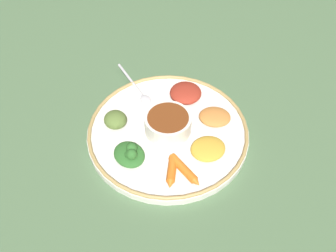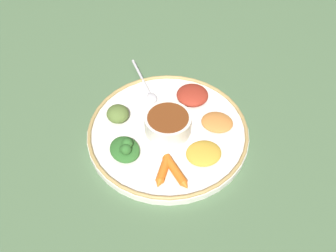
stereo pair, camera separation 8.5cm
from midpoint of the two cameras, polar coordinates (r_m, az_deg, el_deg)
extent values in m
plane|color=#4C6B47|center=(0.87, -2.78, -1.51)|extent=(2.40, 2.40, 0.00)
cylinder|color=white|center=(0.87, -2.80, -1.16)|extent=(0.36, 0.36, 0.02)
torus|color=tan|center=(0.86, -2.83, -0.69)|extent=(0.35, 0.35, 0.01)
cylinder|color=silver|center=(0.84, -2.87, 0.13)|extent=(0.10, 0.10, 0.04)
cylinder|color=brown|center=(0.83, -2.92, 0.97)|extent=(0.09, 0.09, 0.01)
ellipsoid|color=silver|center=(0.92, -5.92, 3.70)|extent=(0.04, 0.04, 0.01)
cylinder|color=silver|center=(0.98, -8.03, 6.60)|extent=(0.06, 0.12, 0.01)
ellipsoid|color=#2D6628|center=(0.81, -8.68, -4.32)|extent=(0.08, 0.09, 0.02)
sphere|color=#2D6628|center=(0.80, -8.36, -3.39)|extent=(0.02, 0.02, 0.02)
sphere|color=#2D6628|center=(0.79, -8.41, -4.29)|extent=(0.02, 0.02, 0.02)
sphere|color=#2D6628|center=(0.80, -8.85, -4.31)|extent=(0.02, 0.02, 0.02)
cylinder|color=orange|center=(0.79, -2.51, -6.47)|extent=(0.06, 0.04, 0.02)
cone|color=orange|center=(0.77, -2.91, -8.77)|extent=(0.02, 0.02, 0.02)
cylinder|color=orange|center=(0.79, -0.90, -6.38)|extent=(0.04, 0.07, 0.02)
cone|color=orange|center=(0.77, 1.09, -8.52)|extent=(0.02, 0.02, 0.02)
ellipsoid|color=#567033|center=(0.87, -10.49, 0.77)|extent=(0.07, 0.07, 0.03)
ellipsoid|color=gold|center=(0.82, 2.98, -3.46)|extent=(0.10, 0.09, 0.02)
ellipsoid|color=maroon|center=(0.92, -0.03, 4.74)|extent=(0.09, 0.09, 0.03)
ellipsoid|color=#C67A38|center=(0.88, 4.14, 1.20)|extent=(0.09, 0.09, 0.02)
camera|label=1|loc=(0.04, -92.87, -3.29)|focal=41.66mm
camera|label=2|loc=(0.04, 87.13, 3.29)|focal=41.66mm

